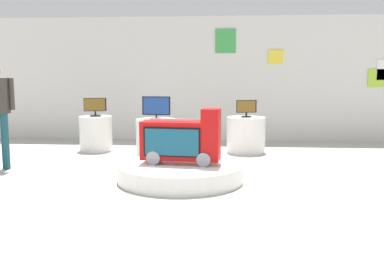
% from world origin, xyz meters
% --- Properties ---
extents(ground_plane, '(30.00, 30.00, 0.00)m').
position_xyz_m(ground_plane, '(0.00, 0.00, 0.00)').
color(ground_plane, '#B2ADA3').
extents(back_wall_display, '(12.00, 0.13, 2.85)m').
position_xyz_m(back_wall_display, '(0.03, 4.24, 1.43)').
color(back_wall_display, silver).
rests_on(back_wall_display, ground).
extents(main_display_pedestal, '(1.80, 1.80, 0.25)m').
position_xyz_m(main_display_pedestal, '(0.09, 0.18, 0.13)').
color(main_display_pedestal, silver).
rests_on(main_display_pedestal, ground).
extents(novelty_firetruck_tv, '(1.16, 0.46, 0.80)m').
position_xyz_m(novelty_firetruck_tv, '(0.11, 0.17, 0.58)').
color(novelty_firetruck_tv, gray).
rests_on(novelty_firetruck_tv, main_display_pedestal).
extents(display_pedestal_left_rear, '(0.76, 0.76, 0.70)m').
position_xyz_m(display_pedestal_left_rear, '(1.14, 2.65, 0.35)').
color(display_pedestal_left_rear, silver).
rests_on(display_pedestal_left_rear, ground).
extents(tv_on_left_rear, '(0.40, 0.20, 0.33)m').
position_xyz_m(tv_on_left_rear, '(1.14, 2.65, 0.88)').
color(tv_on_left_rear, black).
rests_on(tv_on_left_rear, display_pedestal_left_rear).
extents(display_pedestal_center_rear, '(0.77, 0.77, 0.70)m').
position_xyz_m(display_pedestal_center_rear, '(-0.56, 2.11, 0.35)').
color(display_pedestal_center_rear, silver).
rests_on(display_pedestal_center_rear, ground).
extents(tv_on_center_rear, '(0.53, 0.21, 0.43)m').
position_xyz_m(tv_on_center_rear, '(-0.56, 2.11, 0.93)').
color(tv_on_center_rear, black).
rests_on(tv_on_center_rear, display_pedestal_center_rear).
extents(display_pedestal_right_rear, '(0.65, 0.65, 0.70)m').
position_xyz_m(display_pedestal_right_rear, '(-1.88, 2.61, 0.35)').
color(display_pedestal_right_rear, silver).
rests_on(display_pedestal_right_rear, ground).
extents(tv_on_right_rear, '(0.44, 0.22, 0.37)m').
position_xyz_m(tv_on_right_rear, '(-1.88, 2.60, 0.90)').
color(tv_on_right_rear, black).
rests_on(tv_on_right_rear, display_pedestal_right_rear).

